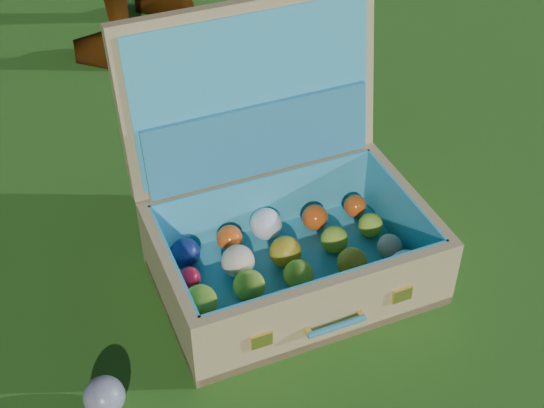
# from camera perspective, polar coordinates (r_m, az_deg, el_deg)

# --- Properties ---
(ground) EXTENTS (60.00, 60.00, 0.00)m
(ground) POSITION_cam_1_polar(r_m,az_deg,el_deg) (1.64, 3.18, -2.03)
(ground) COLOR #215114
(ground) RESTS_ON ground
(stray_ball) EXTENTS (0.07, 0.07, 0.07)m
(stray_ball) POSITION_cam_1_polar(r_m,az_deg,el_deg) (1.34, -12.53, -13.97)
(stray_ball) COLOR #386293
(stray_ball) RESTS_ON ground
(suitcase) EXTENTS (0.61, 0.55, 0.50)m
(suitcase) POSITION_cam_1_polar(r_m,az_deg,el_deg) (1.48, 0.65, -0.23)
(suitcase) COLOR tan
(suitcase) RESTS_ON ground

